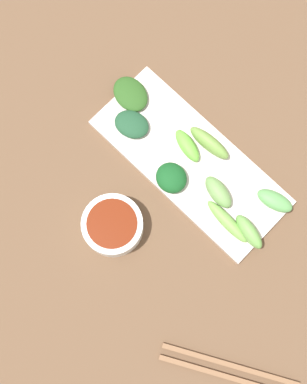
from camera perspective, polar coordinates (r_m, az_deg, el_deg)
The scene contains 13 objects.
tabletop at distance 0.96m, azimuth 0.14°, elevation 0.46°, with size 2.10×2.10×0.02m, color brown.
sauce_bowl at distance 0.92m, azimuth -4.08°, elevation -3.72°, with size 0.10×0.10×0.04m.
serving_plate at distance 0.96m, azimuth 3.90°, elevation 3.16°, with size 0.15×0.36×0.01m, color silver.
broccoli_stalk_0 at distance 0.93m, azimuth 7.71°, elevation -3.09°, with size 0.02×0.09×0.02m, color #79B24F.
broccoli_stalk_1 at distance 0.95m, azimuth 5.87°, elevation 5.14°, with size 0.02×0.08×0.03m, color #74A346.
broccoli_leafy_2 at distance 0.97m, azimuth -2.30°, elevation 7.10°, with size 0.05×0.06×0.02m, color #225031.
broccoli_leafy_3 at distance 0.93m, azimuth 1.88°, elevation 1.49°, with size 0.05×0.06×0.03m, color #175522.
broccoli_stalk_4 at distance 0.93m, azimuth 9.97°, elevation -4.12°, with size 0.03×0.07×0.03m, color #71AF51.
broccoli_stalk_5 at distance 0.93m, azimuth 6.81°, elevation -0.01°, with size 0.03×0.06×0.03m, color #72A356.
broccoli_stalk_6 at distance 0.95m, azimuth 12.59°, elevation -0.89°, with size 0.03×0.06×0.02m, color #60A558.
broccoli_stalk_7 at distance 0.95m, azimuth 3.57°, elevation 4.87°, with size 0.03×0.07×0.02m, color #69B73E.
broccoli_leafy_8 at distance 0.99m, azimuth -2.42°, elevation 10.21°, with size 0.05×0.07×0.02m, color #2C5A20.
chopsticks at distance 0.94m, azimuth 7.90°, elevation -18.06°, with size 0.13×0.21×0.01m.
Camera 1 is at (-0.16, -0.15, 0.95)m, focal length 50.92 mm.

